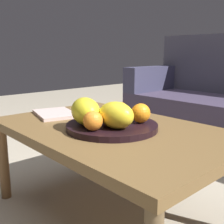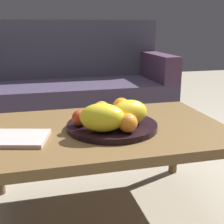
{
  "view_description": "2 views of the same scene",
  "coord_description": "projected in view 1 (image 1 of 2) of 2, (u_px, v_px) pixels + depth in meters",
  "views": [
    {
      "loc": [
        0.89,
        -0.81,
        0.75
      ],
      "look_at": [
        0.03,
        -0.03,
        0.5
      ],
      "focal_mm": 45.25,
      "sensor_mm": 36.0,
      "label": 1
    },
    {
      "loc": [
        -0.28,
        -1.24,
        0.86
      ],
      "look_at": [
        0.03,
        -0.03,
        0.5
      ],
      "focal_mm": 49.15,
      "sensor_mm": 36.0,
      "label": 2
    }
  ],
  "objects": [
    {
      "name": "ground_plane",
      "position": [
        112.0,
        214.0,
        1.33
      ],
      "size": [
        8.0,
        8.0,
        0.0
      ],
      "primitive_type": "plane",
      "color": "#A29883"
    },
    {
      "name": "coffee_table",
      "position": [
        112.0,
        137.0,
        1.25
      ],
      "size": [
        1.07,
        0.69,
        0.43
      ],
      "color": "brown",
      "rests_on": "ground_plane"
    },
    {
      "name": "fruit_bowl",
      "position": [
        112.0,
        126.0,
        1.2
      ],
      "size": [
        0.39,
        0.39,
        0.03
      ],
      "primitive_type": "cylinder",
      "color": "black",
      "rests_on": "coffee_table"
    },
    {
      "name": "melon_large_front",
      "position": [
        116.0,
        115.0,
        1.12
      ],
      "size": [
        0.17,
        0.13,
        0.11
      ],
      "primitive_type": "ellipsoid",
      "rotation": [
        0.0,
        0.0,
        0.14
      ],
      "color": "yellow",
      "rests_on": "fruit_bowl"
    },
    {
      "name": "melon_smaller_beside",
      "position": [
        85.0,
        111.0,
        1.17
      ],
      "size": [
        0.21,
        0.17,
        0.11
      ],
      "primitive_type": "ellipsoid",
      "rotation": [
        0.0,
        0.0,
        -0.35
      ],
      "color": "yellow",
      "rests_on": "fruit_bowl"
    },
    {
      "name": "orange_front",
      "position": [
        109.0,
        114.0,
        1.21
      ],
      "size": [
        0.07,
        0.07,
        0.07
      ],
      "primitive_type": "sphere",
      "color": "orange",
      "rests_on": "fruit_bowl"
    },
    {
      "name": "orange_left",
      "position": [
        119.0,
        111.0,
        1.26
      ],
      "size": [
        0.08,
        0.08,
        0.08
      ],
      "primitive_type": "sphere",
      "color": "orange",
      "rests_on": "fruit_bowl"
    },
    {
      "name": "orange_right",
      "position": [
        141.0,
        113.0,
        1.21
      ],
      "size": [
        0.08,
        0.08,
        0.08
      ],
      "primitive_type": "sphere",
      "color": "orange",
      "rests_on": "fruit_bowl"
    },
    {
      "name": "orange_back",
      "position": [
        93.0,
        121.0,
        1.09
      ],
      "size": [
        0.08,
        0.08,
        0.08
      ],
      "primitive_type": "sphere",
      "color": "orange",
      "rests_on": "fruit_bowl"
    },
    {
      "name": "apple_front",
      "position": [
        92.0,
        111.0,
        1.29
      ],
      "size": [
        0.07,
        0.07,
        0.07
      ],
      "primitive_type": "sphere",
      "color": "#C03817",
      "rests_on": "fruit_bowl"
    },
    {
      "name": "banana_bunch",
      "position": [
        115.0,
        114.0,
        1.25
      ],
      "size": [
        0.17,
        0.11,
        0.06
      ],
      "color": "yellow",
      "rests_on": "fruit_bowl"
    },
    {
      "name": "magazine",
      "position": [
        55.0,
        114.0,
        1.47
      ],
      "size": [
        0.29,
        0.24,
        0.02
      ],
      "primitive_type": "cube",
      "rotation": [
        0.0,
        0.0,
        -0.26
      ],
      "color": "beige",
      "rests_on": "coffee_table"
    }
  ]
}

